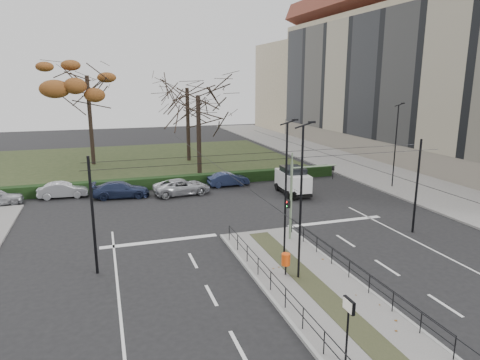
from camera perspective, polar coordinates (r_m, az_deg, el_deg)
The scene contains 22 objects.
ground at distance 23.19m, azimuth 6.42°, elevation -11.08°, with size 140.00×140.00×0.00m, color black.
median_island at distance 21.14m, azimuth 9.29°, elevation -13.49°, with size 4.40×15.00×0.14m, color slate.
sidewalk_east at distance 50.09m, azimuth 14.87°, elevation 1.92°, with size 8.00×90.00×0.14m, color slate.
park at distance 52.13m, azimuth -14.53°, elevation 2.35°, with size 38.00×26.00×0.10m, color #242F17.
hedge at distance 38.95m, azimuth -13.24°, elevation -0.50°, with size 38.00×1.00×1.00m, color black.
apartment_block at distance 56.77m, azimuth 23.13°, elevation 13.10°, with size 13.09×52.10×21.64m.
median_railing at distance 20.67m, azimuth 9.51°, elevation -11.36°, with size 4.14×13.24×0.92m.
catenary at distance 23.44m, azimuth 5.00°, elevation -1.89°, with size 20.00×34.00×6.00m.
traffic_light at distance 25.55m, azimuth 7.39°, elevation -1.91°, with size 3.21×1.83×4.73m.
litter_bin at distance 21.40m, azimuth 6.13°, elevation -10.52°, with size 0.43×0.43×1.09m.
info_panel at distance 15.33m, azimuth 14.26°, elevation -16.76°, with size 0.13×0.60×2.31m.
streetlamp_median_near at distance 20.14m, azimuth 8.15°, elevation -2.84°, with size 0.63×0.13×7.57m.
streetlamp_median_far at distance 22.38m, azimuth 6.16°, elevation -1.29°, with size 0.62×0.13×7.45m.
streetlamp_sidewalk at distance 40.30m, azimuth 20.03°, elevation 4.45°, with size 0.62×0.13×7.42m.
parked_car_second at distance 38.17m, azimuth -22.52°, elevation -1.23°, with size 1.36×3.91×1.29m, color #A8AAB0.
parked_car_third at distance 36.62m, azimuth -15.60°, elevation -1.25°, with size 1.86×4.58×1.33m, color #1F2949.
parked_car_fourth at distance 36.55m, azimuth -7.74°, elevation -0.90°, with size 2.21×4.79×1.33m, color #A8AAB0.
white_van at distance 36.54m, azimuth 7.04°, elevation 0.01°, with size 2.22×4.43×2.33m.
rust_tree at distance 50.88m, azimuth -19.76°, elevation 12.98°, with size 9.17×9.17×12.98m.
bare_tree_center at distance 50.80m, azimuth -7.06°, elevation 11.40°, with size 7.58×7.58×11.29m.
bare_tree_near at distance 41.87m, azimuth -5.62°, elevation 10.39°, with size 7.69×7.69×10.59m.
parked_car_fifth at distance 39.13m, azimuth -1.58°, elevation 0.09°, with size 1.31×3.76×1.24m, color #1F2949.
Camera 1 is at (-8.92, -19.18, 9.52)m, focal length 32.00 mm.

